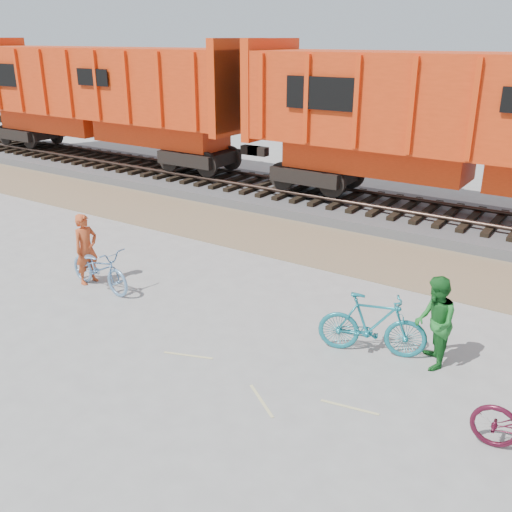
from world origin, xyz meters
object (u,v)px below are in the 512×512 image
Objects in this scene: hopper_car_left at (101,95)px; hopper_car_center at (486,125)px; bicycle_teal at (372,325)px; person_solo at (86,249)px; person_man at (435,323)px; bicycle_blue at (100,268)px.

hopper_car_left is 1.00× the size of hopper_car_center.
hopper_car_center is at bearing 0.00° from hopper_car_left.
bicycle_teal is (0.30, -7.94, -2.44)m from hopper_car_center.
person_solo is 1.00× the size of person_man.
bicycle_teal is 1.16× the size of person_solo.
bicycle_blue is at bearing 78.39° from bicycle_teal.
bicycle_blue is at bearing -107.91° from person_man.
hopper_car_center is 10.85m from person_solo.
hopper_car_center is (15.00, 0.00, 0.00)m from hopper_car_left.
person_solo reaches higher than person_man.
person_solo is (-6.56, -0.64, 0.24)m from bicycle_teal.
hopper_car_left and hopper_car_center have the same top height.
hopper_car_left is at bearing 180.00° from hopper_car_center.
person_man is at bearing -25.40° from hopper_car_left.
person_solo is at bearing 77.00° from bicycle_teal.
hopper_car_left is 7.46× the size of bicycle_teal.
hopper_car_center is at bearing 164.06° from person_man.
person_solo is at bearing 83.88° from bicycle_blue.
hopper_car_left reaches higher than person_man.
hopper_car_center is 7.46× the size of bicycle_blue.
person_solo is 7.61m from person_man.
hopper_car_center reaches higher than bicycle_teal.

